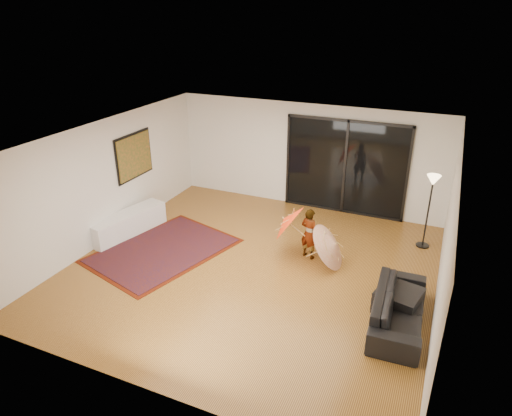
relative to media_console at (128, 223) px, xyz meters
The scene contains 17 objects.
floor 3.27m from the media_console, ahead, with size 7.00×7.00×0.00m, color #AD772F.
ceiling 4.07m from the media_console, ahead, with size 7.00×7.00×0.00m, color white.
wall_back 4.73m from the media_console, 45.07° to the left, with size 7.00×7.00×0.00m, color silver.
wall_front 5.07m from the media_console, 49.03° to the right, with size 7.00×7.00×0.00m, color silver.
wall_left 1.14m from the media_console, 135.86° to the right, with size 7.00×7.00×0.00m, color silver.
wall_right 6.84m from the media_console, ahead, with size 7.00×7.00×0.00m, color silver.
sliding_door 5.42m from the media_console, 37.20° to the left, with size 3.06×0.07×2.40m.
painting 1.59m from the media_console, 105.77° to the left, with size 0.04×1.28×1.08m.
media_console is the anchor object (origin of this frame).
speaker 0.26m from the media_console, 90.00° to the right, with size 0.26×0.26×0.29m, color #424244.
persian_rug 1.27m from the media_console, 17.20° to the right, with size 2.84×3.42×0.02m.
sofa 6.26m from the media_console, ahead, with size 2.03×0.79×0.59m, color black.
ottoman 6.17m from the media_console, ahead, with size 0.71×0.71×0.41m, color black.
floor_lamp 6.78m from the media_console, 18.48° to the left, with size 0.29×0.29×1.67m.
child 4.22m from the media_console, ahead, with size 0.40×0.26×1.10m, color #999999.
parasol_orange 3.69m from the media_console, ahead, with size 0.64×0.90×0.91m.
parasol_white 4.79m from the media_console, ahead, with size 0.74×1.00×1.00m.
Camera 1 is at (3.25, -7.26, 4.93)m, focal length 32.00 mm.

